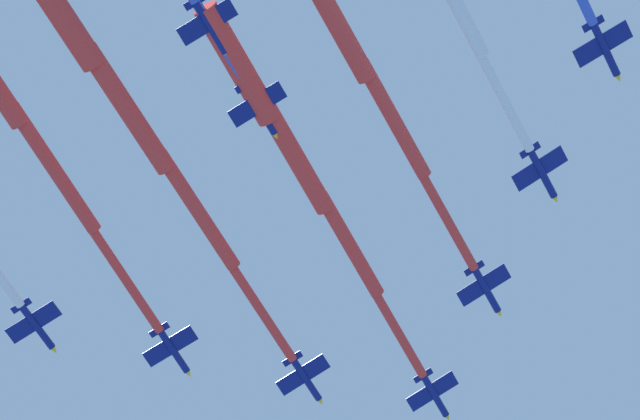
% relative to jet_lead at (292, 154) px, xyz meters
% --- Properties ---
extents(jet_lead, '(76.18, 19.11, 4.32)m').
position_rel_jet_lead_xyz_m(jet_lead, '(0.00, 0.00, 0.00)').
color(jet_lead, navy).
extents(jet_port_inner, '(83.55, 22.14, 4.25)m').
position_rel_jet_lead_xyz_m(jet_port_inner, '(15.50, -19.64, -2.78)').
color(jet_port_inner, navy).
extents(jet_starboard_inner, '(79.49, 20.61, 4.29)m').
position_rel_jet_lead_xyz_m(jet_starboard_inner, '(18.58, 11.52, -0.86)').
color(jet_starboard_inner, navy).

